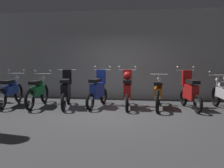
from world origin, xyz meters
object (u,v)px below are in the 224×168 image
(motorbike_slot_1, at_px, (11,90))
(motorbike_slot_8, at_px, (224,93))
(motorbike_slot_4, at_px, (98,90))
(motorbike_slot_7, at_px, (190,92))
(motorbike_slot_5, at_px, (127,90))
(motorbike_slot_2, at_px, (38,91))
(motorbike_slot_3, at_px, (66,91))
(motorbike_slot_6, at_px, (158,92))

(motorbike_slot_1, relative_size, motorbike_slot_8, 1.00)
(motorbike_slot_4, relative_size, motorbike_slot_7, 1.00)
(motorbike_slot_7, relative_size, motorbike_slot_8, 0.85)
(motorbike_slot_1, relative_size, motorbike_slot_5, 1.16)
(motorbike_slot_2, bearing_deg, motorbike_slot_5, 2.93)
(motorbike_slot_3, distance_m, motorbike_slot_7, 3.82)
(motorbike_slot_5, height_order, motorbike_slot_8, motorbike_slot_5)
(motorbike_slot_3, relative_size, motorbike_slot_8, 0.86)
(motorbike_slot_2, height_order, motorbike_slot_3, motorbike_slot_3)
(motorbike_slot_1, height_order, motorbike_slot_8, same)
(motorbike_slot_4, bearing_deg, motorbike_slot_8, -1.33)
(motorbike_slot_4, bearing_deg, motorbike_slot_1, -176.91)
(motorbike_slot_2, relative_size, motorbike_slot_6, 1.00)
(motorbike_slot_1, xyz_separation_m, motorbike_slot_8, (6.67, 0.07, 0.04))
(motorbike_slot_3, height_order, motorbike_slot_7, motorbike_slot_7)
(motorbike_slot_4, distance_m, motorbike_slot_6, 1.90)
(motorbike_slot_6, xyz_separation_m, motorbike_slot_8, (1.90, -0.11, 0.04))
(motorbike_slot_4, distance_m, motorbike_slot_5, 0.95)
(motorbike_slot_1, bearing_deg, motorbike_slot_4, 3.09)
(motorbike_slot_1, relative_size, motorbike_slot_7, 1.17)
(motorbike_slot_3, bearing_deg, motorbike_slot_6, 5.05)
(motorbike_slot_3, relative_size, motorbike_slot_4, 1.00)
(motorbike_slot_5, bearing_deg, motorbike_slot_3, -174.74)
(motorbike_slot_8, bearing_deg, motorbike_slot_1, -179.43)
(motorbike_slot_1, relative_size, motorbike_slot_3, 1.17)
(motorbike_slot_1, distance_m, motorbike_slot_6, 4.77)
(motorbike_slot_3, distance_m, motorbike_slot_4, 0.99)
(motorbike_slot_2, height_order, motorbike_slot_6, motorbike_slot_2)
(motorbike_slot_8, bearing_deg, motorbike_slot_3, -178.33)
(motorbike_slot_3, relative_size, motorbike_slot_7, 1.00)
(motorbike_slot_2, distance_m, motorbike_slot_5, 2.86)
(motorbike_slot_6, bearing_deg, motorbike_slot_4, -179.20)
(motorbike_slot_5, distance_m, motorbike_slot_6, 0.96)
(motorbike_slot_1, height_order, motorbike_slot_6, motorbike_slot_1)
(motorbike_slot_6, height_order, motorbike_slot_7, motorbike_slot_7)
(motorbike_slot_8, bearing_deg, motorbike_slot_5, 179.26)
(motorbike_slot_2, relative_size, motorbike_slot_3, 1.17)
(motorbike_slot_1, height_order, motorbike_slot_5, motorbike_slot_5)
(motorbike_slot_2, height_order, motorbike_slot_8, same)
(motorbike_slot_3, height_order, motorbike_slot_4, motorbike_slot_4)
(motorbike_slot_6, bearing_deg, motorbike_slot_2, -176.64)
(motorbike_slot_2, xyz_separation_m, motorbike_slot_4, (1.92, 0.20, 0.04))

